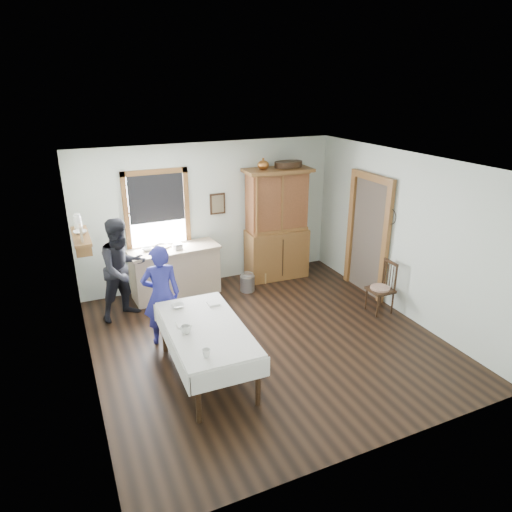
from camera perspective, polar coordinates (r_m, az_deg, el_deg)
name	(u,v)px	position (r m, az deg, el deg)	size (l,w,h in m)	color
room	(266,258)	(6.53, 1.29, -0.28)	(5.01, 5.01, 2.70)	black
window	(157,207)	(8.38, -12.28, 6.04)	(1.18, 0.07, 1.48)	white
doorway	(368,232)	(8.52, 13.86, 2.93)	(0.09, 1.14, 2.22)	#4C4136
wall_shelf	(80,234)	(7.35, -21.10, 2.59)	(0.24, 1.00, 0.44)	brown
framed_picture	(218,204)	(8.70, -4.81, 6.51)	(0.30, 0.04, 0.40)	#372113
rug_beater	(391,210)	(7.96, 16.57, 5.58)	(0.27, 0.27, 0.01)	black
work_counter	(175,272)	(8.47, -10.03, -1.95)	(1.61, 0.61, 0.92)	tan
china_hutch	(277,225)	(8.95, 2.64, 3.95)	(1.29, 0.61, 2.19)	brown
dining_table	(207,351)	(6.21, -6.19, -11.74)	(0.99, 1.88, 0.75)	silver
spindle_chair	(381,287)	(8.02, 15.31, -3.80)	(0.42, 0.42, 0.91)	#372113
pail	(247,283)	(8.63, -1.09, -3.44)	(0.28, 0.28, 0.30)	#94979C
wicker_basket	(266,274)	(9.12, 1.29, -2.31)	(0.37, 0.26, 0.22)	tan
woman_blue	(162,299)	(6.90, -11.72, -5.23)	(0.53, 0.35, 1.44)	navy
figure_dark	(123,273)	(7.77, -16.29, -2.02)	(0.77, 0.60, 1.59)	black
table_cup_a	(186,329)	(5.87, -8.77, -9.07)	(0.13, 0.13, 0.11)	silver
table_cup_b	(206,353)	(5.40, -6.24, -11.95)	(0.10, 0.10, 0.10)	silver
table_bowl	(178,306)	(6.52, -9.78, -6.15)	(0.20, 0.20, 0.05)	silver
counter_book	(158,248)	(8.33, -12.10, 0.99)	(0.18, 0.24, 0.02)	brown
counter_bowl	(147,249)	(8.26, -13.47, 0.83)	(0.18, 0.18, 0.06)	silver
shelf_bowl	(80,232)	(7.36, -21.13, 2.79)	(0.22, 0.22, 0.05)	silver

